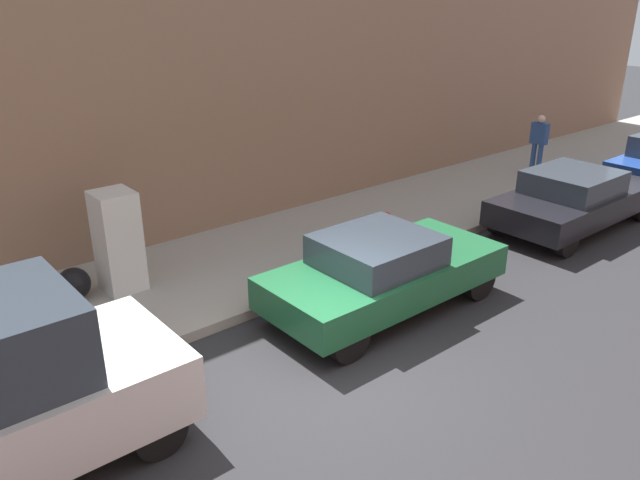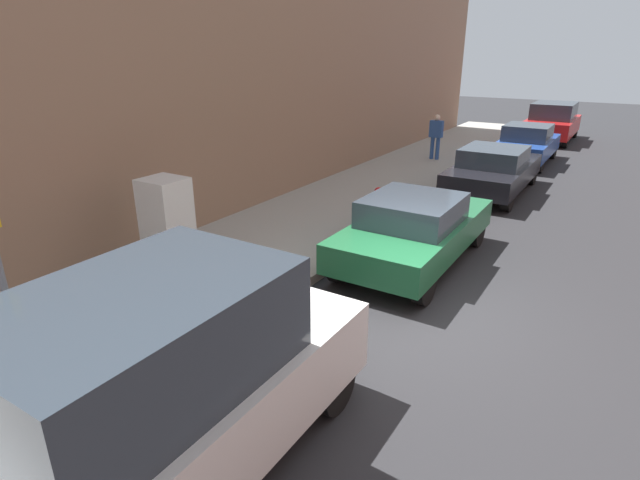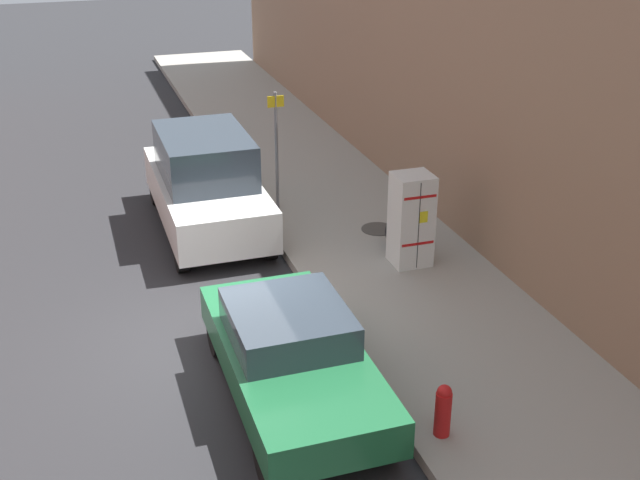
{
  "view_description": "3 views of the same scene",
  "coord_description": "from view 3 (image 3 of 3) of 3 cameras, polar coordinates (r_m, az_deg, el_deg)",
  "views": [
    {
      "loc": [
        5.76,
        -5.01,
        5.18
      ],
      "look_at": [
        -1.4,
        0.94,
        1.37
      ],
      "focal_mm": 35.0,
      "sensor_mm": 36.0,
      "label": 1
    },
    {
      "loc": [
        2.41,
        -6.85,
        3.99
      ],
      "look_at": [
        -2.16,
        0.48,
        0.68
      ],
      "focal_mm": 28.0,
      "sensor_mm": 36.0,
      "label": 2
    },
    {
      "loc": [
        1.79,
        11.26,
        7.01
      ],
      "look_at": [
        -1.91,
        -0.0,
        1.55
      ],
      "focal_mm": 45.0,
      "sensor_mm": 36.0,
      "label": 3
    }
  ],
  "objects": [
    {
      "name": "building_facade_near",
      "position": [
        14.29,
        18.1,
        11.47
      ],
      "size": [
        1.72,
        39.6,
        8.04
      ],
      "primitive_type": "cube",
      "color": "#937056",
      "rests_on": "ground"
    },
    {
      "name": "discarded_refrigerator",
      "position": [
        15.13,
        6.51,
        1.46
      ],
      "size": [
        0.71,
        0.67,
        1.79
      ],
      "color": "white",
      "rests_on": "sidewalk_slab"
    },
    {
      "name": "manhole_cover",
      "position": [
        16.86,
        4.14,
        0.79
      ],
      "size": [
        0.7,
        0.7,
        0.02
      ],
      "primitive_type": "cylinder",
      "color": "#47443F",
      "rests_on": "sidewalk_slab"
    },
    {
      "name": "ground_plane",
      "position": [
        13.39,
        -7.85,
        -7.11
      ],
      "size": [
        80.0,
        80.0,
        0.0
      ],
      "primitive_type": "plane",
      "color": "#28282B"
    },
    {
      "name": "parked_van_white",
      "position": [
        17.06,
        -8.11,
        4.05
      ],
      "size": [
        2.0,
        4.8,
        2.13
      ],
      "color": "silver",
      "rests_on": "ground"
    },
    {
      "name": "street_sign_post",
      "position": [
        17.45,
        -3.12,
        6.79
      ],
      "size": [
        0.36,
        0.07,
        2.62
      ],
      "color": "slate",
      "rests_on": "sidewalk_slab"
    },
    {
      "name": "trash_bag",
      "position": [
        16.09,
        5.62,
        0.6
      ],
      "size": [
        0.56,
        0.56,
        0.56
      ],
      "primitive_type": "sphere",
      "color": "black",
      "rests_on": "sidewalk_slab"
    },
    {
      "name": "sidewalk_slab",
      "position": [
        14.36,
        7.27,
        -4.3
      ],
      "size": [
        3.63,
        44.0,
        0.18
      ],
      "primitive_type": "cube",
      "color": "#9E998E",
      "rests_on": "ground"
    },
    {
      "name": "fire_hydrant",
      "position": [
        10.89,
        8.75,
        -11.83
      ],
      "size": [
        0.22,
        0.22,
        0.77
      ],
      "color": "red",
      "rests_on": "sidewalk_slab"
    },
    {
      "name": "parked_sedan_green",
      "position": [
        11.6,
        -2.03,
        -8.09
      ],
      "size": [
        1.86,
        4.3,
        1.4
      ],
      "color": "#1E6038",
      "rests_on": "ground"
    }
  ]
}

